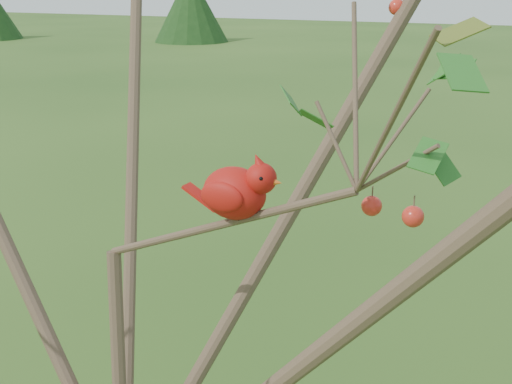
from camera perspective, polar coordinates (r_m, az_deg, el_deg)
crabapple_tree at (r=1.38m, az=-13.53°, el=-1.07°), size 2.35×2.05×2.95m
cardinal at (r=1.31m, az=-1.64°, el=0.10°), size 0.23×0.12×0.16m
distant_trees at (r=25.26m, az=15.47°, el=15.15°), size 41.40×11.99×2.95m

